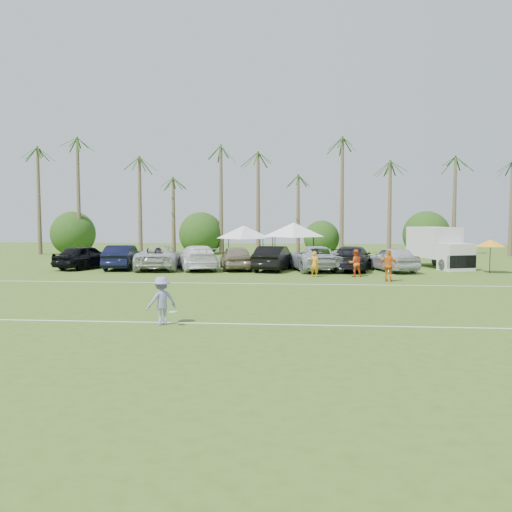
{
  "coord_description": "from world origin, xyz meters",
  "views": [
    {
      "loc": [
        4.61,
        -18.13,
        3.92
      ],
      "look_at": [
        1.72,
        13.81,
        1.6
      ],
      "focal_mm": 40.0,
      "sensor_mm": 36.0,
      "label": 1
    }
  ],
  "objects": [
    {
      "name": "palm_tree_8",
      "position": [
        13.0,
        38.0,
        7.48
      ],
      "size": [
        2.4,
        2.4,
        8.9
      ],
      "color": "brown",
      "rests_on": "ground"
    },
    {
      "name": "field_lines",
      "position": [
        0.0,
        8.0,
        0.01
      ],
      "size": [
        80.0,
        12.1,
        0.01
      ],
      "color": "white",
      "rests_on": "ground"
    },
    {
      "name": "frisbee_player",
      "position": [
        -0.57,
        1.63,
        0.86
      ],
      "size": [
        1.27,
        1.19,
        1.73
      ],
      "rotation": [
        0.0,
        0.0,
        3.8
      ],
      "color": "#8782B8",
      "rests_on": "ground"
    },
    {
      "name": "parked_car_5",
      "position": [
        2.25,
        21.93,
        0.87
      ],
      "size": [
        2.8,
        5.55,
        1.75
      ],
      "primitive_type": "imported",
      "rotation": [
        0.0,
        0.0,
        2.95
      ],
      "color": "black",
      "rests_on": "ground"
    },
    {
      "name": "parked_car_8",
      "position": [
        10.51,
        21.98,
        0.87
      ],
      "size": [
        3.45,
        5.5,
        1.75
      ],
      "primitive_type": "imported",
      "rotation": [
        0.0,
        0.0,
        3.43
      ],
      "color": "silver",
      "rests_on": "ground"
    },
    {
      "name": "palm_tree_7",
      "position": [
        8.0,
        38.0,
        10.06
      ],
      "size": [
        2.4,
        2.4,
        11.9
      ],
      "color": "brown",
      "rests_on": "ground"
    },
    {
      "name": "parked_car_3",
      "position": [
        -3.26,
        22.0,
        0.87
      ],
      "size": [
        4.28,
        6.48,
        1.75
      ],
      "primitive_type": "imported",
      "rotation": [
        0.0,
        0.0,
        3.48
      ],
      "color": "white",
      "rests_on": "ground"
    },
    {
      "name": "canopy_tent_right",
      "position": [
        3.52,
        26.76,
        3.31
      ],
      "size": [
        4.78,
        4.78,
        3.87
      ],
      "color": "black",
      "rests_on": "ground"
    },
    {
      "name": "palm_tree_1",
      "position": [
        -17.0,
        38.0,
        8.35
      ],
      "size": [
        2.4,
        2.4,
        9.9
      ],
      "color": "brown",
      "rests_on": "ground"
    },
    {
      "name": "palm_tree_2",
      "position": [
        -12.0,
        38.0,
        9.21
      ],
      "size": [
        2.4,
        2.4,
        10.9
      ],
      "color": "brown",
      "rests_on": "ground"
    },
    {
      "name": "palm_tree_4",
      "position": [
        -4.0,
        38.0,
        7.48
      ],
      "size": [
        2.4,
        2.4,
        8.9
      ],
      "color": "brown",
      "rests_on": "ground"
    },
    {
      "name": "box_truck",
      "position": [
        14.32,
        25.0,
        1.6
      ],
      "size": [
        4.01,
        6.2,
        3.0
      ],
      "rotation": [
        0.0,
        0.0,
        0.34
      ],
      "color": "silver",
      "rests_on": "ground"
    },
    {
      "name": "parked_car_1",
      "position": [
        -8.76,
        22.01,
        0.87
      ],
      "size": [
        2.35,
        5.45,
        1.75
      ],
      "primitive_type": "imported",
      "rotation": [
        0.0,
        0.0,
        3.24
      ],
      "color": "black",
      "rests_on": "ground"
    },
    {
      "name": "bush_tree_1",
      "position": [
        -6.0,
        39.0,
        1.8
      ],
      "size": [
        4.0,
        4.0,
        4.0
      ],
      "color": "brown",
      "rests_on": "ground"
    },
    {
      "name": "parked_car_6",
      "position": [
        5.0,
        22.12,
        0.87
      ],
      "size": [
        4.49,
        6.83,
        1.75
      ],
      "primitive_type": "imported",
      "rotation": [
        0.0,
        0.0,
        3.42
      ],
      "color": "#B0B5BD",
      "rests_on": "ground"
    },
    {
      "name": "palm_tree_6",
      "position": [
        4.0,
        38.0,
        9.21
      ],
      "size": [
        2.4,
        2.4,
        10.9
      ],
      "color": "brown",
      "rests_on": "ground"
    },
    {
      "name": "sideline_player_c",
      "position": [
        9.38,
        15.77,
        0.93
      ],
      "size": [
        1.18,
        0.8,
        1.86
      ],
      "primitive_type": "imported",
      "rotation": [
        0.0,
        0.0,
        2.79
      ],
      "color": "orange",
      "rests_on": "ground"
    },
    {
      "name": "bush_tree_3",
      "position": [
        16.0,
        39.0,
        1.8
      ],
      "size": [
        4.0,
        4.0,
        4.0
      ],
      "color": "brown",
      "rests_on": "ground"
    },
    {
      "name": "palm_tree_10",
      "position": [
        23.0,
        38.0,
        9.21
      ],
      "size": [
        2.4,
        2.4,
        10.9
      ],
      "color": "brown",
      "rests_on": "ground"
    },
    {
      "name": "palm_tree_5",
      "position": [
        0.0,
        38.0,
        8.35
      ],
      "size": [
        2.4,
        2.4,
        9.9
      ],
      "color": "brown",
      "rests_on": "ground"
    },
    {
      "name": "bush_tree_0",
      "position": [
        -19.0,
        39.0,
        1.8
      ],
      "size": [
        4.0,
        4.0,
        4.0
      ],
      "color": "brown",
      "rests_on": "ground"
    },
    {
      "name": "parked_car_2",
      "position": [
        -6.01,
        21.98,
        0.87
      ],
      "size": [
        3.63,
        6.58,
        1.75
      ],
      "primitive_type": "imported",
      "rotation": [
        0.0,
        0.0,
        3.26
      ],
      "color": "#BBBCBD",
      "rests_on": "ground"
    },
    {
      "name": "market_umbrella",
      "position": [
        16.81,
        21.17,
        2.04
      ],
      "size": [
        2.04,
        2.04,
        2.27
      ],
      "color": "black",
      "rests_on": "ground"
    },
    {
      "name": "bush_tree_2",
      "position": [
        6.0,
        39.0,
        1.8
      ],
      "size": [
        4.0,
        4.0,
        4.0
      ],
      "color": "brown",
      "rests_on": "ground"
    },
    {
      "name": "palm_tree_3",
      "position": [
        -8.0,
        38.0,
        10.06
      ],
      "size": [
        2.4,
        2.4,
        11.9
      ],
      "color": "brown",
      "rests_on": "ground"
    },
    {
      "name": "parked_car_7",
      "position": [
        7.76,
        22.27,
        0.87
      ],
      "size": [
        3.63,
        6.39,
        1.75
      ],
      "primitive_type": "imported",
      "rotation": [
        0.0,
        0.0,
        2.93
      ],
      "color": "black",
      "rests_on": "ground"
    },
    {
      "name": "ground",
      "position": [
        0.0,
        0.0,
        0.0
      ],
      "size": [
        120.0,
        120.0,
        0.0
      ],
      "primitive_type": "plane",
      "color": "#3F5F1C",
      "rests_on": "ground"
    },
    {
      "name": "sideline_player_a",
      "position": [
        5.06,
        17.89,
        0.82
      ],
      "size": [
        0.7,
        0.6,
        1.64
      ],
      "primitive_type": "imported",
      "rotation": [
        0.0,
        0.0,
        2.74
      ],
      "color": "orange",
      "rests_on": "ground"
    },
    {
      "name": "sideline_player_b",
      "position": [
        7.65,
        18.28,
        0.86
      ],
      "size": [
        0.92,
        0.75,
        1.73
      ],
      "primitive_type": "imported",
      "rotation": [
        0.0,
        0.0,
        3.27
      ],
      "color": "#DE4B18",
      "rests_on": "ground"
    },
    {
      "name": "palm_tree_0",
      "position": [
        -22.0,
        38.0,
        7.48
      ],
      "size": [
        2.4,
        2.4,
        8.9
      ],
      "color": "brown",
      "rests_on": "ground"
    },
    {
      "name": "canopy_tent_left",
      "position": [
        -0.49,
        27.26,
        3.06
      ],
      "size": [
        4.41,
        4.41,
        3.58
      ],
      "color": "black",
      "rests_on": "ground"
    },
    {
      "name": "parked_car_4",
      "position": [
        -0.5,
        22.26,
        0.87
      ],
      "size": [
        3.16,
        5.45,
        1.75
      ],
      "primitive_type": "imported",
      "rotation": [
        0.0,
        0.0,
        3.37
      ],
      "color": "gray",
      "rests_on": "ground"
    },
    {
      "name": "palm_tree_9",
      "position": [
        18.0,
        38.0,
        8.35
      ],
      "size": [
        2.4,
        2.4,
        9.9
      ],
      "color": "brown",
      "rests_on": "ground"
    },
    {
      "name": "parked_car_0",
      "position": [
        -11.52,
        21.94,
        0.87
      ],
      "size": [
        3.77,
        5.52,
        1.75
      ],
      "primitive_type": "imported",
      "rotation": [
        0.0,
        0.0,
        2.77
      ],
      "color": "black",
      "rests_on": "ground"
    }
  ]
}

